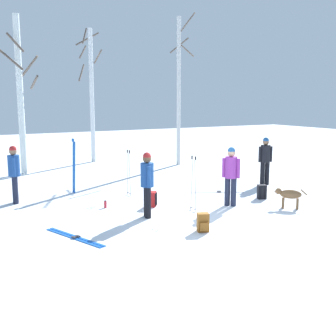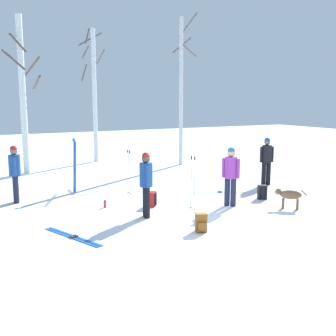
{
  "view_description": "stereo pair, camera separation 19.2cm",
  "coord_description": "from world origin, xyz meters",
  "px_view_note": "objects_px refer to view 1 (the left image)",
  "views": [
    {
      "loc": [
        -6.07,
        -8.24,
        3.06
      ],
      "look_at": [
        -0.0,
        2.63,
        1.0
      ],
      "focal_mm": 44.63,
      "sensor_mm": 36.0,
      "label": 1
    },
    {
      "loc": [
        -5.9,
        -8.33,
        3.06
      ],
      "look_at": [
        -0.0,
        2.63,
        1.0
      ],
      "focal_mm": 44.63,
      "sensor_mm": 36.0,
      "label": 2
    }
  ],
  "objects_px": {
    "dog": "(289,195)",
    "backpack_0": "(152,199)",
    "person_0": "(147,180)",
    "ski_pair_lying_1": "(75,237)",
    "person_1": "(265,158)",
    "birch_tree_4": "(179,89)",
    "person_3": "(231,172)",
    "ski_pair_lying_0": "(218,192)",
    "backpack_2": "(262,192)",
    "person_2": "(14,171)",
    "ski_pair_planted_0": "(74,166)",
    "birch_tree_2": "(20,93)",
    "ski_poles_1": "(194,182)",
    "water_bottle_0": "(105,204)",
    "birch_tree_3": "(91,92)",
    "backpack_1": "(203,223)",
    "ski_poles_0": "(129,171)"
  },
  "relations": [
    {
      "from": "dog",
      "to": "person_0",
      "type": "bearing_deg",
      "value": 163.67
    },
    {
      "from": "ski_pair_lying_0",
      "to": "ski_poles_1",
      "type": "height_order",
      "value": "ski_poles_1"
    },
    {
      "from": "person_1",
      "to": "water_bottle_0",
      "type": "relative_size",
      "value": 8.1
    },
    {
      "from": "backpack_0",
      "to": "birch_tree_3",
      "type": "height_order",
      "value": "birch_tree_3"
    },
    {
      "from": "person_2",
      "to": "birch_tree_3",
      "type": "xyz_separation_m",
      "value": [
        4.8,
        6.91,
        2.4
      ]
    },
    {
      "from": "person_3",
      "to": "backpack_1",
      "type": "distance_m",
      "value": 2.7
    },
    {
      "from": "person_2",
      "to": "water_bottle_0",
      "type": "bearing_deg",
      "value": -40.46
    },
    {
      "from": "person_2",
      "to": "dog",
      "type": "bearing_deg",
      "value": -33.47
    },
    {
      "from": "ski_pair_lying_1",
      "to": "backpack_1",
      "type": "xyz_separation_m",
      "value": [
        2.75,
        -1.03,
        0.2
      ]
    },
    {
      "from": "person_0",
      "to": "backpack_1",
      "type": "distance_m",
      "value": 1.97
    },
    {
      "from": "ski_pair_planted_0",
      "to": "ski_poles_1",
      "type": "xyz_separation_m",
      "value": [
        2.21,
        -3.79,
        -0.08
      ]
    },
    {
      "from": "person_2",
      "to": "dog",
      "type": "xyz_separation_m",
      "value": [
        6.66,
        -4.4,
        -0.59
      ]
    },
    {
      "from": "person_0",
      "to": "birch_tree_3",
      "type": "xyz_separation_m",
      "value": [
        2.05,
        10.16,
        2.4
      ]
    },
    {
      "from": "ski_poles_1",
      "to": "water_bottle_0",
      "type": "relative_size",
      "value": 7.25
    },
    {
      "from": "ski_pair_planted_0",
      "to": "birch_tree_2",
      "type": "distance_m",
      "value": 5.22
    },
    {
      "from": "ski_pair_planted_0",
      "to": "dog",
      "type": "bearing_deg",
      "value": -45.78
    },
    {
      "from": "backpack_0",
      "to": "birch_tree_2",
      "type": "height_order",
      "value": "birch_tree_2"
    },
    {
      "from": "person_3",
      "to": "dog",
      "type": "relative_size",
      "value": 2.51
    },
    {
      "from": "dog",
      "to": "backpack_0",
      "type": "height_order",
      "value": "dog"
    },
    {
      "from": "ski_pair_planted_0",
      "to": "backpack_1",
      "type": "xyz_separation_m",
      "value": [
        1.43,
        -5.43,
        -0.68
      ]
    },
    {
      "from": "ski_pair_lying_1",
      "to": "ski_poles_1",
      "type": "distance_m",
      "value": 3.68
    },
    {
      "from": "ski_pair_lying_1",
      "to": "ski_poles_1",
      "type": "bearing_deg",
      "value": 9.86
    },
    {
      "from": "ski_poles_1",
      "to": "backpack_2",
      "type": "bearing_deg",
      "value": 4.01
    },
    {
      "from": "ski_pair_planted_0",
      "to": "water_bottle_0",
      "type": "distance_m",
      "value": 2.42
    },
    {
      "from": "backpack_1",
      "to": "backpack_2",
      "type": "xyz_separation_m",
      "value": [
        3.42,
        1.83,
        0.0
      ]
    },
    {
      "from": "person_1",
      "to": "ski_pair_lying_1",
      "type": "distance_m",
      "value": 8.16
    },
    {
      "from": "person_1",
      "to": "person_2",
      "type": "relative_size",
      "value": 1.0
    },
    {
      "from": "person_1",
      "to": "dog",
      "type": "height_order",
      "value": "person_1"
    },
    {
      "from": "water_bottle_0",
      "to": "birch_tree_3",
      "type": "distance_m",
      "value": 9.7
    },
    {
      "from": "ski_poles_0",
      "to": "person_0",
      "type": "bearing_deg",
      "value": -103.19
    },
    {
      "from": "dog",
      "to": "ski_pair_lying_0",
      "type": "relative_size",
      "value": 0.42
    },
    {
      "from": "person_0",
      "to": "ski_pair_planted_0",
      "type": "relative_size",
      "value": 0.95
    },
    {
      "from": "ski_pair_planted_0",
      "to": "backpack_0",
      "type": "distance_m",
      "value": 3.22
    },
    {
      "from": "person_1",
      "to": "backpack_0",
      "type": "height_order",
      "value": "person_1"
    },
    {
      "from": "person_0",
      "to": "person_1",
      "type": "bearing_deg",
      "value": 17.17
    },
    {
      "from": "person_3",
      "to": "ski_poles_1",
      "type": "distance_m",
      "value": 1.26
    },
    {
      "from": "dog",
      "to": "ski_pair_lying_0",
      "type": "bearing_deg",
      "value": 101.84
    },
    {
      "from": "person_0",
      "to": "ski_pair_lying_1",
      "type": "distance_m",
      "value": 2.46
    },
    {
      "from": "person_1",
      "to": "birch_tree_4",
      "type": "relative_size",
      "value": 0.25
    },
    {
      "from": "dog",
      "to": "ski_poles_0",
      "type": "xyz_separation_m",
      "value": [
        -3.31,
        3.67,
        0.4
      ]
    },
    {
      "from": "backpack_0",
      "to": "backpack_2",
      "type": "relative_size",
      "value": 1.0
    },
    {
      "from": "birch_tree_4",
      "to": "person_2",
      "type": "bearing_deg",
      "value": -153.31
    },
    {
      "from": "dog",
      "to": "backpack_2",
      "type": "distance_m",
      "value": 1.27
    },
    {
      "from": "person_3",
      "to": "ski_pair_lying_0",
      "type": "xyz_separation_m",
      "value": [
        0.72,
        1.6,
        -0.97
      ]
    },
    {
      "from": "person_2",
      "to": "birch_tree_2",
      "type": "relative_size",
      "value": 0.27
    },
    {
      "from": "ski_pair_lying_1",
      "to": "birch_tree_4",
      "type": "distance_m",
      "value": 11.44
    },
    {
      "from": "person_3",
      "to": "backpack_0",
      "type": "relative_size",
      "value": 3.9
    },
    {
      "from": "birch_tree_3",
      "to": "ski_pair_lying_0",
      "type": "bearing_deg",
      "value": -81.47
    },
    {
      "from": "dog",
      "to": "backpack_0",
      "type": "xyz_separation_m",
      "value": [
        -3.31,
        2.05,
        -0.17
      ]
    },
    {
      "from": "birch_tree_3",
      "to": "ski_poles_0",
      "type": "bearing_deg",
      "value": -100.77
    }
  ]
}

